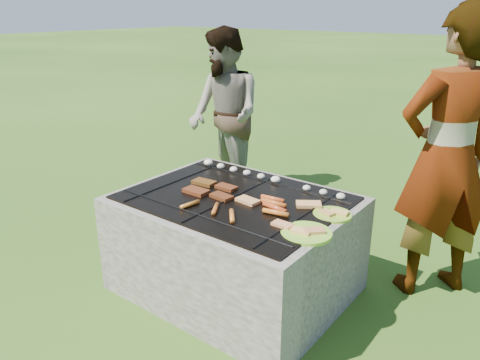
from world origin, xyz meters
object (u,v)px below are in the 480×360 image
object	(u,v)px
plate_near	(307,233)
bystander	(224,116)
plate_far	(333,214)
cook	(447,158)
fire_pit	(235,247)

from	to	relation	value
plate_near	bystander	distance (m)	2.04
plate_far	bystander	world-z (taller)	bystander
cook	bystander	xyz separation A→B (m)	(-1.95, 0.41, -0.09)
fire_pit	plate_near	size ratio (longest dim) A/B	4.13
fire_pit	plate_near	bearing A→B (deg)	-14.96
plate_near	cook	bearing A→B (deg)	66.57
fire_pit	bystander	xyz separation A→B (m)	(-1.01, 1.14, 0.47)
plate_far	plate_near	bearing A→B (deg)	-90.17
plate_near	bystander	xyz separation A→B (m)	(-1.57, 1.29, 0.14)
plate_near	bystander	bearing A→B (deg)	140.45
fire_pit	plate_far	size ratio (longest dim) A/B	4.90
plate_far	plate_near	distance (m)	0.28
plate_far	plate_near	xyz separation A→B (m)	(-0.00, -0.28, 0.00)
bystander	cook	bearing A→B (deg)	12.51
bystander	plate_far	bearing A→B (deg)	-8.68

